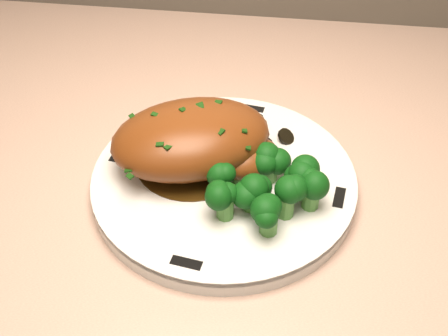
# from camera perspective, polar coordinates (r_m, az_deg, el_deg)

# --- Properties ---
(counter) EXTENTS (2.02, 0.67, 0.99)m
(counter) POSITION_cam_1_polar(r_m,az_deg,el_deg) (1.03, -15.24, -15.07)
(counter) COLOR brown
(counter) RESTS_ON ground
(plate) EXTENTS (0.31, 0.31, 0.02)m
(plate) POSITION_cam_1_polar(r_m,az_deg,el_deg) (0.58, 0.00, -1.38)
(plate) COLOR silver
(plate) RESTS_ON counter
(rim_accent_0) EXTENTS (0.03, 0.01, 0.00)m
(rim_accent_0) POSITION_cam_1_polar(r_m,az_deg,el_deg) (0.66, 2.88, 6.05)
(rim_accent_0) COLOR black
(rim_accent_0) RESTS_ON plate
(rim_accent_1) EXTENTS (0.01, 0.03, 0.00)m
(rim_accent_1) POSITION_cam_1_polar(r_m,az_deg,el_deg) (0.61, -10.70, 1.47)
(rim_accent_1) COLOR black
(rim_accent_1) RESTS_ON plate
(rim_accent_2) EXTENTS (0.03, 0.01, 0.00)m
(rim_accent_2) POSITION_cam_1_polar(r_m,az_deg,el_deg) (0.50, -3.85, -9.62)
(rim_accent_2) COLOR black
(rim_accent_2) RESTS_ON plate
(rim_accent_3) EXTENTS (0.01, 0.03, 0.00)m
(rim_accent_3) POSITION_cam_1_polar(r_m,az_deg,el_deg) (0.56, 11.62, -2.98)
(rim_accent_3) COLOR black
(rim_accent_3) RESTS_ON plate
(gravy_pool) EXTENTS (0.12, 0.12, 0.00)m
(gravy_pool) POSITION_cam_1_polar(r_m,az_deg,el_deg) (0.59, -3.25, 0.65)
(gravy_pool) COLOR #331F09
(gravy_pool) RESTS_ON plate
(chicken_breast) EXTENTS (0.20, 0.16, 0.06)m
(chicken_breast) POSITION_cam_1_polar(r_m,az_deg,el_deg) (0.57, -2.75, 2.80)
(chicken_breast) COLOR brown
(chicken_breast) RESTS_ON plate
(mushroom_pile) EXTENTS (0.09, 0.06, 0.02)m
(mushroom_pile) POSITION_cam_1_polar(r_m,az_deg,el_deg) (0.61, 2.39, 2.95)
(mushroom_pile) COLOR black
(mushroom_pile) RESTS_ON plate
(broccoli_florets) EXTENTS (0.11, 0.09, 0.04)m
(broccoli_florets) POSITION_cam_1_polar(r_m,az_deg,el_deg) (0.53, 4.03, -1.90)
(broccoli_florets) COLOR #4C893A
(broccoli_florets) RESTS_ON plate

